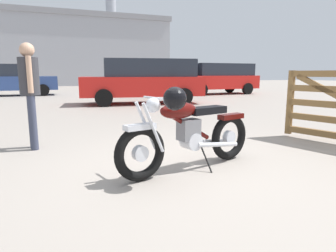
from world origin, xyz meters
The scene contains 8 objects.
ground_plane centered at (0.00, 0.00, 0.00)m, with size 80.00×80.00×0.00m, color gray.
vintage_motorcycle centered at (-0.13, -0.21, 0.49)m, with size 2.02×0.91×1.07m.
bystander centered at (-2.04, 1.61, 1.02)m, with size 0.30×0.46×1.66m.
blue_hatchback_right centered at (3.02, 12.15, 0.94)m, with size 4.86×2.35×1.74m.
pale_sedan_back centered at (6.94, 12.00, 0.94)m, with size 4.82×2.23×1.74m.
red_hatchback_near centered at (-3.99, 14.51, 0.84)m, with size 4.27×2.05×1.67m.
white_estate_far centered at (1.49, 8.06, 0.94)m, with size 4.87×2.37×1.74m.
industrial_building centered at (-1.27, 30.83, 3.53)m, with size 21.12×10.65×15.64m.
Camera 1 is at (-1.53, -3.51, 1.20)m, focal length 31.84 mm.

